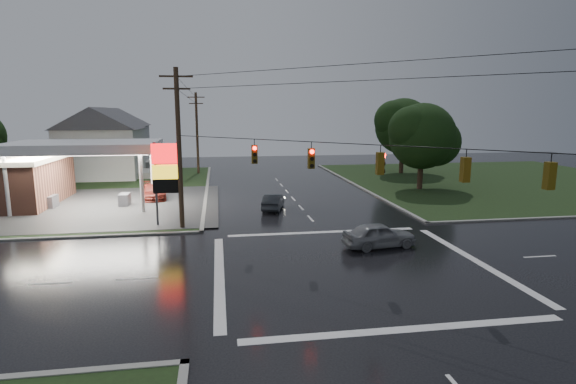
{
  "coord_description": "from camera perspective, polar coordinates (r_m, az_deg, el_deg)",
  "views": [
    {
      "loc": [
        -6.9,
        -21.87,
        8.12
      ],
      "look_at": [
        -2.5,
        6.19,
        3.0
      ],
      "focal_mm": 28.0,
      "sensor_mm": 36.0,
      "label": 1
    }
  ],
  "objects": [
    {
      "name": "house_far",
      "position": [
        71.57,
        -21.17,
        6.56
      ],
      "size": [
        11.05,
        8.48,
        8.6
      ],
      "color": "silver",
      "rests_on": "ground"
    },
    {
      "name": "tree_ne_near",
      "position": [
        48.72,
        16.82,
        6.78
      ],
      "size": [
        7.99,
        6.8,
        8.98
      ],
      "color": "black",
      "rests_on": "ground"
    },
    {
      "name": "utility_pole_nw",
      "position": [
        31.57,
        -13.66,
        5.57
      ],
      "size": [
        2.2,
        0.32,
        11.0
      ],
      "color": "#382619",
      "rests_on": "ground"
    },
    {
      "name": "car_crossing",
      "position": [
        27.77,
        11.49,
        -5.38
      ],
      "size": [
        4.62,
        2.34,
        1.51
      ],
      "primitive_type": "imported",
      "rotation": [
        0.0,
        0.0,
        1.7
      ],
      "color": "gray",
      "rests_on": "ground"
    },
    {
      "name": "traffic_signals",
      "position": [
        22.98,
        8.69,
        6.01
      ],
      "size": [
        26.87,
        26.87,
        1.47
      ],
      "color": "black",
      "rests_on": "ground"
    },
    {
      "name": "car_pump",
      "position": [
        43.88,
        -16.76,
        0.07
      ],
      "size": [
        3.01,
        5.26,
        1.44
      ],
      "primitive_type": "imported",
      "rotation": [
        0.0,
        0.0,
        0.21
      ],
      "color": "maroon",
      "rests_on": "ground"
    },
    {
      "name": "tree_ne_far",
      "position": [
        60.85,
        14.53,
        8.07
      ],
      "size": [
        8.46,
        7.2,
        9.8
      ],
      "color": "black",
      "rests_on": "ground"
    },
    {
      "name": "grass_nw",
      "position": [
        52.17,
        -30.24,
        -0.09
      ],
      "size": [
        36.0,
        36.0,
        0.08
      ],
      "primitive_type": "cube",
      "color": "black",
      "rests_on": "ground"
    },
    {
      "name": "ground",
      "position": [
        24.33,
        8.22,
        -9.39
      ],
      "size": [
        120.0,
        120.0,
        0.0
      ],
      "primitive_type": "plane",
      "color": "black",
      "rests_on": "ground"
    },
    {
      "name": "pylon_sign",
      "position": [
        32.83,
        -15.14,
        2.67
      ],
      "size": [
        2.0,
        0.35,
        6.0
      ],
      "color": "#59595E",
      "rests_on": "ground"
    },
    {
      "name": "utility_pole_n",
      "position": [
        59.99,
        -11.48,
        7.49
      ],
      "size": [
        2.2,
        0.32,
        10.5
      ],
      "color": "#382619",
      "rests_on": "ground"
    },
    {
      "name": "grass_ne",
      "position": [
        58.65,
        25.34,
        1.31
      ],
      "size": [
        36.0,
        36.0,
        0.08
      ],
      "primitive_type": "cube",
      "color": "black",
      "rests_on": "ground"
    },
    {
      "name": "car_north",
      "position": [
        37.6,
        -1.88,
        -1.22
      ],
      "size": [
        2.43,
        4.27,
        1.33
      ],
      "primitive_type": "imported",
      "rotation": [
        0.0,
        0.0,
        2.87
      ],
      "color": "#22262A",
      "rests_on": "ground"
    },
    {
      "name": "house_near",
      "position": [
        59.67,
        -22.63,
        5.87
      ],
      "size": [
        11.05,
        8.48,
        8.6
      ],
      "color": "silver",
      "rests_on": "ground"
    }
  ]
}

